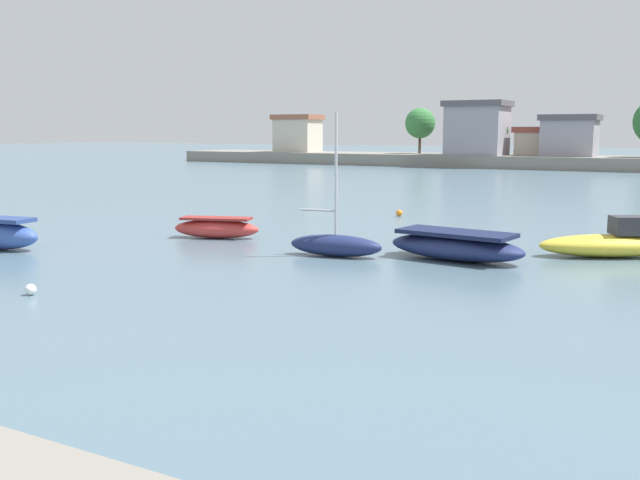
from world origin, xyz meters
TOP-DOWN VIEW (x-y plane):
  - moored_boat_3 at (0.55, 17.34)m, footprint 3.86×2.20m
  - moored_boat_4 at (7.05, 15.83)m, footprint 3.58×1.43m
  - moored_boat_5 at (11.10, 17.25)m, footprint 5.27×2.61m
  - moored_boat_6 at (15.77, 20.57)m, footprint 5.03×3.70m
  - mooring_buoy_0 at (2.59, 6.21)m, footprint 0.31×0.31m
  - mooring_buoy_1 at (4.24, 28.46)m, footprint 0.35×0.35m
  - distant_shoreline at (-2.55, 82.69)m, footprint 102.05×9.56m

SIDE VIEW (x-z plane):
  - mooring_buoy_0 at x=2.59m, z-range 0.00..0.31m
  - mooring_buoy_1 at x=4.24m, z-range 0.00..0.35m
  - moored_boat_3 at x=0.55m, z-range -0.02..0.87m
  - moored_boat_4 at x=7.05m, z-range -2.14..3.02m
  - moored_boat_5 at x=11.10m, z-range -0.02..1.00m
  - moored_boat_6 at x=15.77m, z-range -0.23..1.24m
  - distant_shoreline at x=-2.55m, z-range -1.86..6.33m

